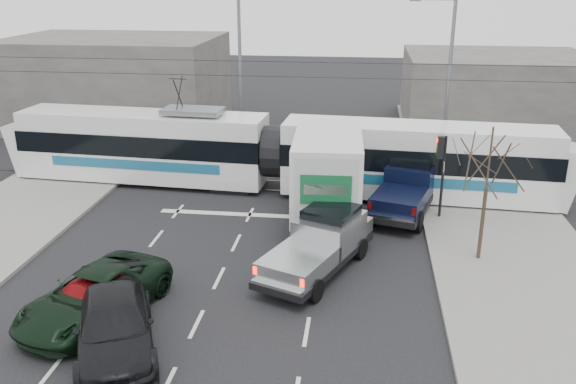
# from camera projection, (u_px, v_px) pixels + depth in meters

# --- Properties ---
(ground) EXTENTS (120.00, 120.00, 0.00)m
(ground) POSITION_uv_depth(u_px,v_px,m) (266.00, 281.00, 21.30)
(ground) COLOR black
(ground) RESTS_ON ground
(sidewalk_right) EXTENTS (6.00, 60.00, 0.15)m
(sidewalk_right) POSITION_uv_depth(u_px,v_px,m) (534.00, 295.00, 20.23)
(sidewalk_right) COLOR gray
(sidewalk_right) RESTS_ON ground
(rails) EXTENTS (60.00, 1.60, 0.03)m
(rails) POSITION_uv_depth(u_px,v_px,m) (297.00, 186.00, 30.63)
(rails) COLOR #33302D
(rails) RESTS_ON ground
(building_left) EXTENTS (14.00, 10.00, 6.00)m
(building_left) POSITION_uv_depth(u_px,v_px,m) (117.00, 81.00, 42.42)
(building_left) COLOR slate
(building_left) RESTS_ON ground
(building_right) EXTENTS (12.00, 10.00, 5.00)m
(building_right) POSITION_uv_depth(u_px,v_px,m) (495.00, 91.00, 41.45)
(building_right) COLOR slate
(building_right) RESTS_ON ground
(bare_tree) EXTENTS (2.40, 2.40, 5.00)m
(bare_tree) POSITION_uv_depth(u_px,v_px,m) (489.00, 164.00, 21.46)
(bare_tree) COLOR #47382B
(bare_tree) RESTS_ON ground
(traffic_signal) EXTENTS (0.44, 0.44, 3.60)m
(traffic_signal) POSITION_uv_depth(u_px,v_px,m) (441.00, 159.00, 25.68)
(traffic_signal) COLOR black
(traffic_signal) RESTS_ON ground
(street_lamp_near) EXTENTS (2.38, 0.25, 9.00)m
(street_lamp_near) POSITION_uv_depth(u_px,v_px,m) (445.00, 75.00, 31.77)
(street_lamp_near) COLOR slate
(street_lamp_near) RESTS_ON ground
(street_lamp_far) EXTENTS (2.38, 0.25, 9.00)m
(street_lamp_far) POSITION_uv_depth(u_px,v_px,m) (237.00, 65.00, 34.97)
(street_lamp_far) COLOR slate
(street_lamp_far) RESTS_ON ground
(catenary) EXTENTS (60.00, 0.20, 7.00)m
(catenary) POSITION_uv_depth(u_px,v_px,m) (298.00, 111.00, 29.31)
(catenary) COLOR black
(catenary) RESTS_ON ground
(tram) EXTENTS (26.23, 4.39, 5.33)m
(tram) POSITION_uv_depth(u_px,v_px,m) (274.00, 153.00, 29.61)
(tram) COLOR white
(tram) RESTS_ON ground
(silver_pickup) EXTENTS (4.06, 6.12, 2.11)m
(silver_pickup) POSITION_uv_depth(u_px,v_px,m) (321.00, 242.00, 21.87)
(silver_pickup) COLOR black
(silver_pickup) RESTS_ON ground
(box_truck) EXTENTS (3.01, 8.05, 3.98)m
(box_truck) POSITION_uv_depth(u_px,v_px,m) (328.00, 176.00, 25.97)
(box_truck) COLOR black
(box_truck) RESTS_ON ground
(navy_pickup) EXTENTS (3.56, 5.98, 2.37)m
(navy_pickup) POSITION_uv_depth(u_px,v_px,m) (408.00, 186.00, 27.15)
(navy_pickup) COLOR black
(navy_pickup) RESTS_ON ground
(green_car) EXTENTS (4.02, 5.89, 1.50)m
(green_car) POSITION_uv_depth(u_px,v_px,m) (94.00, 295.00, 18.86)
(green_car) COLOR black
(green_car) RESTS_ON ground
(red_car) EXTENTS (3.03, 4.30, 1.36)m
(red_car) POSITION_uv_depth(u_px,v_px,m) (88.00, 298.00, 18.86)
(red_car) COLOR maroon
(red_car) RESTS_ON ground
(dark_car) EXTENTS (4.06, 5.72, 1.54)m
(dark_car) POSITION_uv_depth(u_px,v_px,m) (115.00, 325.00, 17.23)
(dark_car) COLOR black
(dark_car) RESTS_ON ground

